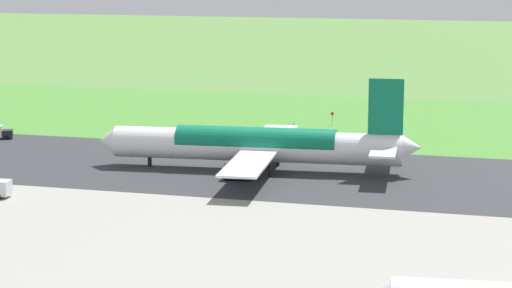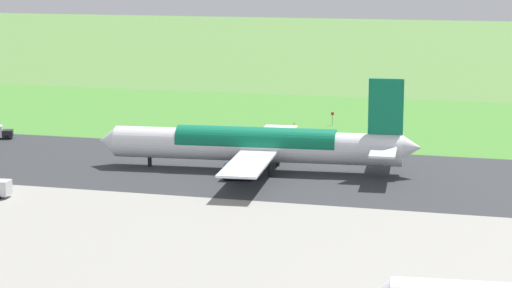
{
  "view_description": "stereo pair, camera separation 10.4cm",
  "coord_description": "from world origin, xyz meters",
  "views": [
    {
      "loc": [
        -38.82,
        152.84,
        34.95
      ],
      "look_at": [
        2.43,
        0.0,
        4.5
      ],
      "focal_mm": 68.67,
      "sensor_mm": 36.0,
      "label": 1
    },
    {
      "loc": [
        -38.92,
        152.82,
        34.95
      ],
      "look_at": [
        2.43,
        0.0,
        4.5
      ],
      "focal_mm": 68.67,
      "sensor_mm": 36.0,
      "label": 2
    }
  ],
  "objects": [
    {
      "name": "ground_plane",
      "position": [
        0.0,
        0.0,
        0.0
      ],
      "size": [
        800.0,
        800.0,
        0.0
      ],
      "primitive_type": "plane",
      "color": "#547F3D"
    },
    {
      "name": "runway_asphalt",
      "position": [
        0.0,
        0.0,
        0.03
      ],
      "size": [
        600.0,
        39.84,
        0.06
      ],
      "primitive_type": "cube",
      "color": "#2D3033",
      "rests_on": "ground"
    },
    {
      "name": "apron_concrete",
      "position": [
        0.0,
        59.79,
        0.03
      ],
      "size": [
        440.0,
        110.0,
        0.05
      ],
      "primitive_type": "cube",
      "color": "gray",
      "rests_on": "ground"
    },
    {
      "name": "grass_verge_foreground",
      "position": [
        0.0,
        -49.08,
        0.02
      ],
      "size": [
        600.0,
        80.0,
        0.04
      ],
      "primitive_type": "cube",
      "color": "#478534",
      "rests_on": "ground"
    },
    {
      "name": "airliner_main",
      "position": [
        2.05,
        -0.03,
        4.35
      ],
      "size": [
        54.15,
        44.35,
        15.88
      ],
      "color": "white",
      "rests_on": "ground"
    },
    {
      "name": "no_stopping_sign",
      "position": [
        -1.55,
        -46.63,
        1.66
      ],
      "size": [
        0.6,
        0.1,
        2.81
      ],
      "color": "slate",
      "rests_on": "ground"
    },
    {
      "name": "traffic_cone_orange",
      "position": [
        6.44,
        -45.7,
        0.28
      ],
      "size": [
        0.4,
        0.4,
        0.55
      ],
      "primitive_type": "cone",
      "color": "orange",
      "rests_on": "ground"
    }
  ]
}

